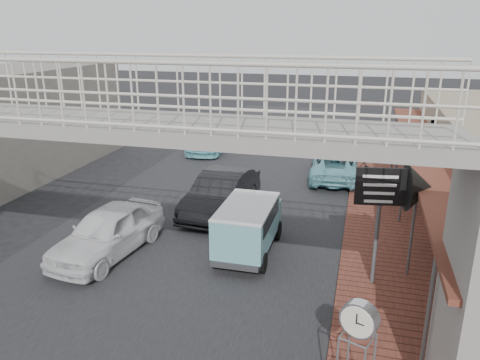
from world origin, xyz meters
The scene contains 13 objects.
ground centered at (0.00, 0.00, 0.00)m, with size 120.00×120.00×0.00m, color black.
road_strip centered at (0.00, 0.00, 0.01)m, with size 10.00×60.00×0.01m, color black.
sidewalk centered at (6.50, 3.00, 0.05)m, with size 3.00×40.00×0.10m, color brown.
footbridge centered at (0.00, -4.00, 3.18)m, with size 16.40×2.40×6.34m.
white_hatchback centered at (-2.13, 0.16, 0.76)m, with size 1.79×4.46×1.52m, color white.
dark_sedan centered at (0.28, 4.41, 0.79)m, with size 1.66×4.77×1.57m, color black.
angkot_curb centered at (4.20, 9.87, 0.66)m, with size 2.19×4.74×1.32m, color #72BBC6.
angkot_far centered at (-3.21, 13.44, 0.69)m, with size 1.94×4.77×1.39m, color #7BCBD5.
angkot_van centered at (2.12, 1.33, 1.08)m, with size 1.60×3.46×1.69m.
motorcycle_near centered at (6.28, 7.08, 0.53)m, with size 0.57×1.62×0.85m, color black.
motorcycle_far centered at (5.30, 10.25, 0.54)m, with size 0.42×1.47×0.88m, color black.
street_clock centered at (5.54, -4.96, 2.23)m, with size 0.66×0.63×2.57m.
arrow_sign centered at (6.77, 0.41, 2.88)m, with size 2.05×1.33×3.44m.
Camera 1 is at (5.34, -11.73, 6.86)m, focal length 35.00 mm.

